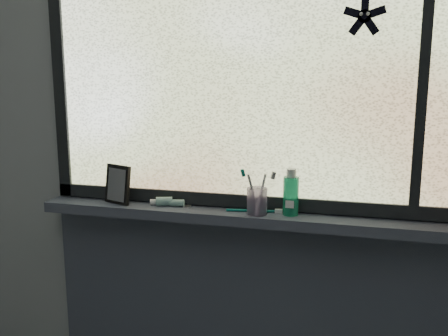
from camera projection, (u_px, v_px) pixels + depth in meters
name	position (u px, v px, depth m)	size (l,w,h in m)	color
wall_back	(249.00, 148.00, 1.90)	(3.00, 0.01, 2.50)	#9EA3A8
windowsill	(244.00, 217.00, 1.87)	(1.62, 0.14, 0.04)	#44495B
sill_apron	(246.00, 334.00, 2.02)	(1.62, 0.02, 0.98)	#44495B
window_pane	(248.00, 74.00, 1.82)	(1.50, 0.01, 1.00)	silver
frame_bottom	(247.00, 201.00, 1.91)	(1.60, 0.03, 0.05)	black
frame_left	(60.00, 73.00, 2.01)	(0.05, 0.03, 1.10)	black
frame_mullion	(423.00, 74.00, 1.67)	(0.04, 0.03, 1.00)	black
starfish_sticker	(365.00, 16.00, 1.67)	(0.15, 0.02, 0.15)	black
vanity_mirror	(118.00, 184.00, 1.98)	(0.12, 0.06, 0.15)	black
toothpaste_tube	(169.00, 202.00, 1.95)	(0.20, 0.04, 0.04)	silver
toothbrush_cup	(257.00, 201.00, 1.83)	(0.07, 0.07, 0.10)	#AE91C0
toothbrush_lying	(251.00, 210.00, 1.87)	(0.23, 0.02, 0.02)	#0C6E63
mouthwash_bottle	(291.00, 192.00, 1.81)	(0.06, 0.06, 0.14)	#21AD7B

